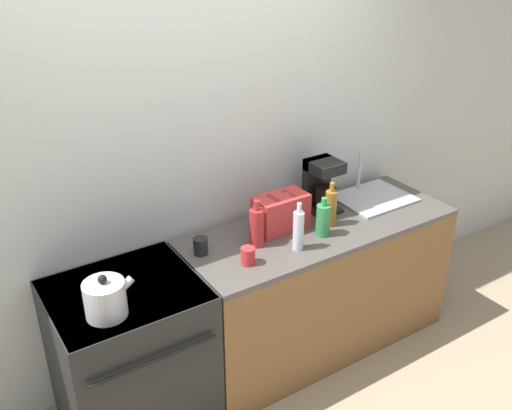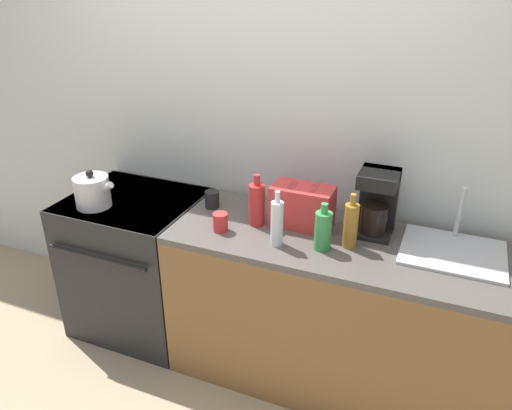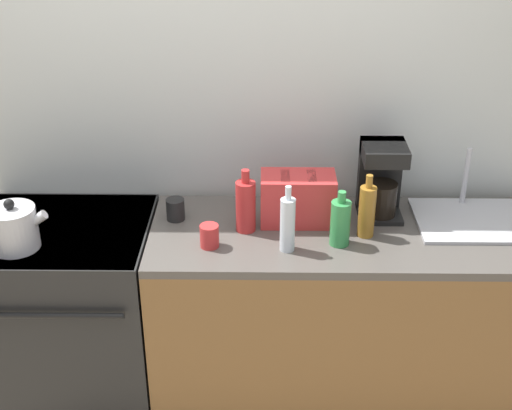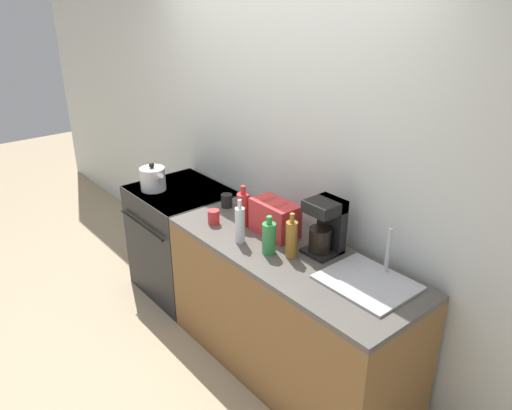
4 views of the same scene
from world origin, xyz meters
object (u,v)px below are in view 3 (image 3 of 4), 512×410
object	(u,v)px
coffee_maker	(381,178)
bottle_clear	(288,224)
kettle	(14,228)
cup_black	(175,209)
bottle_amber	(367,211)
bottle_green	(340,222)
bottle_red	(246,205)
cup_red	(209,236)
toaster	(298,199)
stove	(72,311)

from	to	relation	value
coffee_maker	bottle_clear	distance (m)	0.53
coffee_maker	bottle_clear	size ratio (longest dim) A/B	1.18
kettle	cup_black	world-z (taller)	kettle
bottle_amber	bottle_green	size ratio (longest dim) A/B	1.16
bottle_red	cup_red	xyz separation A→B (m)	(-0.14, -0.14, -0.07)
toaster	bottle_red	world-z (taller)	bottle_red
stove	coffee_maker	distance (m)	1.52
bottle_amber	cup_black	distance (m)	0.83
toaster	bottle_green	world-z (taller)	bottle_green
bottle_green	bottle_red	distance (m)	0.40
bottle_clear	cup_black	world-z (taller)	bottle_clear
bottle_red	cup_black	size ratio (longest dim) A/B	2.91
bottle_clear	bottle_red	size ratio (longest dim) A/B	1.02
coffee_maker	bottle_amber	world-z (taller)	coffee_maker
kettle	coffee_maker	world-z (taller)	coffee_maker
cup_black	stove	bearing A→B (deg)	-169.33
toaster	cup_black	xyz separation A→B (m)	(-0.53, 0.01, -0.06)
kettle	toaster	xyz separation A→B (m)	(1.15, 0.24, 0.02)
coffee_maker	bottle_green	size ratio (longest dim) A/B	1.41
bottle_red	cup_black	world-z (taller)	bottle_red
bottle_clear	bottle_amber	world-z (taller)	bottle_clear
bottle_clear	cup_red	size ratio (longest dim) A/B	2.95
kettle	cup_red	distance (m)	0.79
bottle_green	stove	bearing A→B (deg)	174.71
toaster	bottle_clear	size ratio (longest dim) A/B	1.11
bottle_clear	cup_red	xyz separation A→B (m)	(-0.32, 0.02, -0.07)
coffee_maker	bottle_amber	bearing A→B (deg)	-112.90
toaster	bottle_amber	xyz separation A→B (m)	(0.28, -0.12, 0.01)
kettle	bottle_amber	distance (m)	1.44
bottle_amber	bottle_green	distance (m)	0.14
kettle	bottle_green	xyz separation A→B (m)	(1.32, 0.05, 0.01)
cup_black	cup_red	distance (m)	0.28
bottle_clear	cup_red	bearing A→B (deg)	176.07
coffee_maker	bottle_amber	distance (m)	0.22
bottle_amber	cup_red	xyz separation A→B (m)	(-0.65, -0.10, -0.07)
coffee_maker	bottle_green	bearing A→B (deg)	-126.49
coffee_maker	bottle_amber	size ratio (longest dim) A/B	1.21
bottle_clear	cup_black	size ratio (longest dim) A/B	2.97
bottle_red	cup_red	size ratio (longest dim) A/B	2.90
bottle_clear	bottle_red	bearing A→B (deg)	136.97
kettle	coffee_maker	xyz separation A→B (m)	(1.52, 0.32, 0.08)
bottle_red	cup_red	distance (m)	0.21
bottle_green	toaster	bearing A→B (deg)	130.98
kettle	toaster	bearing A→B (deg)	11.57
bottle_clear	bottle_amber	bearing A→B (deg)	20.05
toaster	coffee_maker	size ratio (longest dim) A/B	0.94
bottle_red	stove	bearing A→B (deg)	-179.89
stove	bottle_clear	bearing A→B (deg)	-9.32
stove	toaster	size ratio (longest dim) A/B	2.78
bottle_green	cup_red	size ratio (longest dim) A/B	2.48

